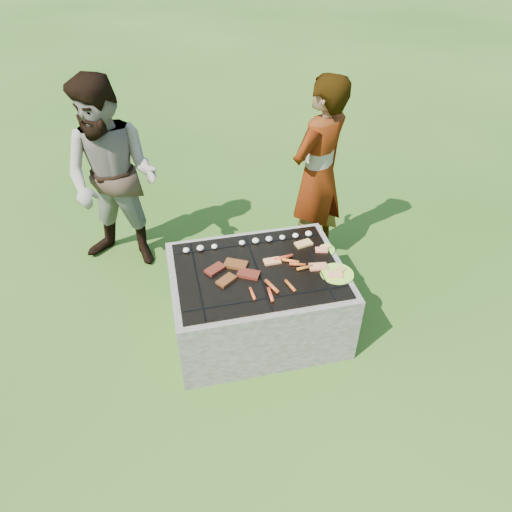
{
  "coord_description": "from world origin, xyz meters",
  "views": [
    {
      "loc": [
        -0.59,
        -2.54,
        2.79
      ],
      "look_at": [
        0.0,
        0.05,
        0.7
      ],
      "focal_mm": 32.0,
      "sensor_mm": 36.0,
      "label": 1
    }
  ],
  "objects_px": {
    "plate_near": "(337,274)",
    "bystander": "(113,179)",
    "plate_far": "(323,249)",
    "cook": "(318,175)",
    "fire_pit": "(257,301)"
  },
  "relations": [
    {
      "from": "plate_far",
      "to": "bystander",
      "type": "bearing_deg",
      "value": 147.0
    },
    {
      "from": "cook",
      "to": "bystander",
      "type": "relative_size",
      "value": 0.99
    },
    {
      "from": "cook",
      "to": "plate_near",
      "type": "bearing_deg",
      "value": 46.53
    },
    {
      "from": "bystander",
      "to": "plate_far",
      "type": "bearing_deg",
      "value": -7.53
    },
    {
      "from": "plate_near",
      "to": "cook",
      "type": "xyz_separation_m",
      "value": [
        0.18,
        1.03,
        0.26
      ]
    },
    {
      "from": "plate_far",
      "to": "bystander",
      "type": "relative_size",
      "value": 0.11
    },
    {
      "from": "fire_pit",
      "to": "plate_near",
      "type": "distance_m",
      "value": 0.67
    },
    {
      "from": "cook",
      "to": "plate_far",
      "type": "bearing_deg",
      "value": 42.44
    },
    {
      "from": "plate_near",
      "to": "bystander",
      "type": "xyz_separation_m",
      "value": [
        -1.58,
        1.33,
        0.27
      ]
    },
    {
      "from": "plate_far",
      "to": "bystander",
      "type": "xyz_separation_m",
      "value": [
        -1.58,
        1.02,
        0.27
      ]
    },
    {
      "from": "plate_near",
      "to": "cook",
      "type": "height_order",
      "value": "cook"
    },
    {
      "from": "plate_far",
      "to": "cook",
      "type": "bearing_deg",
      "value": 75.97
    },
    {
      "from": "plate_far",
      "to": "plate_near",
      "type": "height_order",
      "value": "plate_near"
    },
    {
      "from": "fire_pit",
      "to": "bystander",
      "type": "bearing_deg",
      "value": 131.48
    },
    {
      "from": "fire_pit",
      "to": "plate_near",
      "type": "xyz_separation_m",
      "value": [
        0.56,
        -0.18,
        0.33
      ]
    }
  ]
}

